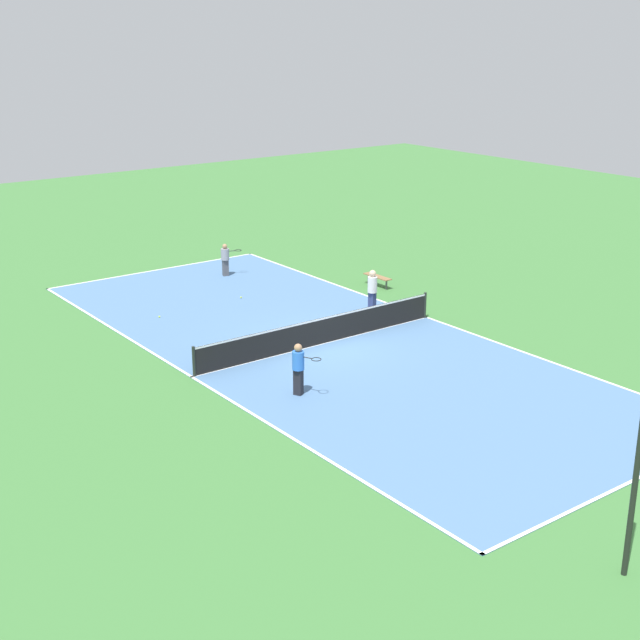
{
  "coord_description": "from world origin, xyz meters",
  "views": [
    {
      "loc": [
        17.34,
        23.1,
        10.42
      ],
      "look_at": [
        0.0,
        0.0,
        0.9
      ],
      "focal_mm": 50.0,
      "sensor_mm": 36.0,
      "label": 1
    }
  ],
  "objects_px": {
    "fence_post_back_right": "(637,465)",
    "player_near_blue": "(299,366)",
    "tennis_net": "(320,330)",
    "player_baseline_gray": "(225,258)",
    "tennis_ball_near_net": "(241,297)",
    "tennis_ball_right_alley": "(159,317)",
    "bench": "(377,278)",
    "player_near_white": "(372,289)"
  },
  "relations": [
    {
      "from": "player_baseline_gray",
      "to": "fence_post_back_right",
      "type": "relative_size",
      "value": 0.29
    },
    {
      "from": "player_near_white",
      "to": "fence_post_back_right",
      "type": "xyz_separation_m",
      "value": [
        6.87,
        16.01,
        1.42
      ]
    },
    {
      "from": "tennis_ball_near_net",
      "to": "fence_post_back_right",
      "type": "xyz_separation_m",
      "value": [
        4.0,
        20.79,
        2.38
      ]
    },
    {
      "from": "bench",
      "to": "player_near_blue",
      "type": "height_order",
      "value": "player_near_blue"
    },
    {
      "from": "bench",
      "to": "player_near_white",
      "type": "xyz_separation_m",
      "value": [
        2.69,
        2.85,
        0.63
      ]
    },
    {
      "from": "player_baseline_gray",
      "to": "player_near_blue",
      "type": "bearing_deg",
      "value": -96.21
    },
    {
      "from": "tennis_net",
      "to": "tennis_ball_right_alley",
      "type": "relative_size",
      "value": 146.16
    },
    {
      "from": "player_near_white",
      "to": "tennis_ball_right_alley",
      "type": "xyz_separation_m",
      "value": [
        6.68,
        -4.48,
        -0.96
      ]
    },
    {
      "from": "tennis_ball_near_net",
      "to": "bench",
      "type": "bearing_deg",
      "value": 160.99
    },
    {
      "from": "tennis_ball_right_alley",
      "to": "tennis_ball_near_net",
      "type": "xyz_separation_m",
      "value": [
        -3.8,
        -0.29,
        0.0
      ]
    },
    {
      "from": "player_near_blue",
      "to": "tennis_ball_near_net",
      "type": "bearing_deg",
      "value": 131.64
    },
    {
      "from": "tennis_net",
      "to": "player_near_blue",
      "type": "relative_size",
      "value": 6.22
    },
    {
      "from": "player_near_blue",
      "to": "tennis_net",
      "type": "bearing_deg",
      "value": 109.02
    },
    {
      "from": "tennis_net",
      "to": "player_baseline_gray",
      "type": "xyz_separation_m",
      "value": [
        -2.05,
        -9.63,
        0.3
      ]
    },
    {
      "from": "player_near_blue",
      "to": "tennis_ball_right_alley",
      "type": "bearing_deg",
      "value": 153.46
    },
    {
      "from": "tennis_ball_near_net",
      "to": "tennis_net",
      "type": "bearing_deg",
      "value": 83.31
    },
    {
      "from": "tennis_ball_right_alley",
      "to": "player_near_white",
      "type": "bearing_deg",
      "value": 146.14
    },
    {
      "from": "tennis_ball_near_net",
      "to": "player_near_blue",
      "type": "bearing_deg",
      "value": 67.59
    },
    {
      "from": "tennis_net",
      "to": "bench",
      "type": "height_order",
      "value": "tennis_net"
    },
    {
      "from": "player_baseline_gray",
      "to": "tennis_ball_near_net",
      "type": "bearing_deg",
      "value": -95.5
    },
    {
      "from": "fence_post_back_right",
      "to": "player_near_blue",
      "type": "bearing_deg",
      "value": -90.52
    },
    {
      "from": "fence_post_back_right",
      "to": "tennis_ball_near_net",
      "type": "bearing_deg",
      "value": -100.89
    },
    {
      "from": "player_near_blue",
      "to": "tennis_ball_right_alley",
      "type": "relative_size",
      "value": 23.52
    },
    {
      "from": "player_near_blue",
      "to": "tennis_ball_right_alley",
      "type": "height_order",
      "value": "player_near_blue"
    },
    {
      "from": "player_baseline_gray",
      "to": "tennis_ball_right_alley",
      "type": "distance_m",
      "value": 6.31
    },
    {
      "from": "player_baseline_gray",
      "to": "tennis_ball_near_net",
      "type": "height_order",
      "value": "player_baseline_gray"
    },
    {
      "from": "bench",
      "to": "player_near_blue",
      "type": "relative_size",
      "value": 0.92
    },
    {
      "from": "tennis_ball_right_alley",
      "to": "fence_post_back_right",
      "type": "height_order",
      "value": "fence_post_back_right"
    },
    {
      "from": "tennis_net",
      "to": "player_near_blue",
      "type": "xyz_separation_m",
      "value": [
        3.16,
        3.15,
        0.41
      ]
    },
    {
      "from": "player_near_blue",
      "to": "player_near_white",
      "type": "relative_size",
      "value": 0.92
    },
    {
      "from": "player_near_white",
      "to": "tennis_ball_right_alley",
      "type": "relative_size",
      "value": 25.47
    },
    {
      "from": "bench",
      "to": "tennis_ball_near_net",
      "type": "xyz_separation_m",
      "value": [
        5.57,
        -1.92,
        -0.33
      ]
    },
    {
      "from": "tennis_ball_right_alley",
      "to": "player_near_blue",
      "type": "bearing_deg",
      "value": 89.41
    },
    {
      "from": "player_baseline_gray",
      "to": "fence_post_back_right",
      "type": "xyz_separation_m",
      "value": [
        5.31,
        24.12,
        1.62
      ]
    },
    {
      "from": "fence_post_back_right",
      "to": "tennis_net",
      "type": "bearing_deg",
      "value": -102.68
    },
    {
      "from": "player_near_blue",
      "to": "tennis_ball_near_net",
      "type": "xyz_separation_m",
      "value": [
        -3.9,
        -9.45,
        -0.88
      ]
    },
    {
      "from": "player_baseline_gray",
      "to": "player_near_white",
      "type": "distance_m",
      "value": 8.26
    },
    {
      "from": "tennis_net",
      "to": "tennis_ball_right_alley",
      "type": "distance_m",
      "value": 6.75
    },
    {
      "from": "tennis_ball_right_alley",
      "to": "tennis_ball_near_net",
      "type": "height_order",
      "value": "same"
    },
    {
      "from": "player_near_blue",
      "to": "tennis_ball_right_alley",
      "type": "xyz_separation_m",
      "value": [
        -0.09,
        -9.15,
        -0.88
      ]
    },
    {
      "from": "player_baseline_gray",
      "to": "tennis_ball_right_alley",
      "type": "height_order",
      "value": "player_baseline_gray"
    },
    {
      "from": "player_baseline_gray",
      "to": "tennis_net",
      "type": "bearing_deg",
      "value": -86.06
    }
  ]
}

